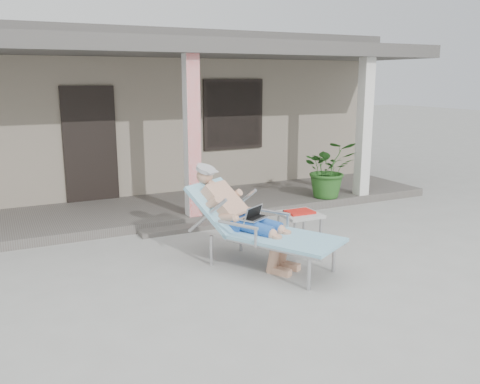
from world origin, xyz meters
TOP-DOWN VIEW (x-y plane):
  - ground at (0.00, 0.00)m, footprint 60.00×60.00m
  - house at (0.00, 6.50)m, footprint 10.40×5.40m
  - porch_deck at (0.00, 3.00)m, footprint 10.00×2.00m
  - porch_overhang at (0.00, 2.95)m, footprint 10.00×2.30m
  - porch_step at (0.00, 1.85)m, footprint 2.00×0.30m
  - lounger at (0.01, 0.08)m, footprint 1.66×2.12m
  - side_table at (1.03, 0.50)m, footprint 0.57×0.57m
  - potted_palm at (2.79, 2.25)m, footprint 1.23×1.15m

SIDE VIEW (x-z plane):
  - ground at x=0.00m, z-range 0.00..0.00m
  - porch_step at x=0.00m, z-range 0.00..0.07m
  - porch_deck at x=0.00m, z-range 0.00..0.15m
  - side_table at x=1.03m, z-range 0.17..0.67m
  - potted_palm at x=2.79m, z-range 0.15..1.24m
  - lounger at x=0.01m, z-range 0.16..1.51m
  - house at x=0.00m, z-range 0.02..3.32m
  - porch_overhang at x=0.00m, z-range 1.36..4.21m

